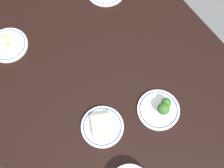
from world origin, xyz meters
TOP-DOWN VIEW (x-y plane):
  - dining_table at (0.00, 0.00)cm, footprint 142.76×111.47cm
  - plate_broccoli at (-20.46, -10.60)cm, footprint 17.94×17.94cm
  - plate_sandwich at (-13.41, 13.54)cm, footprint 17.60×17.60cm
  - plate_eggs at (43.39, 29.29)cm, footprint 18.24×18.24cm

SIDE VIEW (x-z plane):
  - dining_table at x=0.00cm, z-range 0.00..4.00cm
  - plate_eggs at x=43.39cm, z-range 2.73..7.61cm
  - plate_sandwich at x=-13.41cm, z-range 3.17..7.92cm
  - plate_broccoli at x=-20.46cm, z-range 2.01..10.00cm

